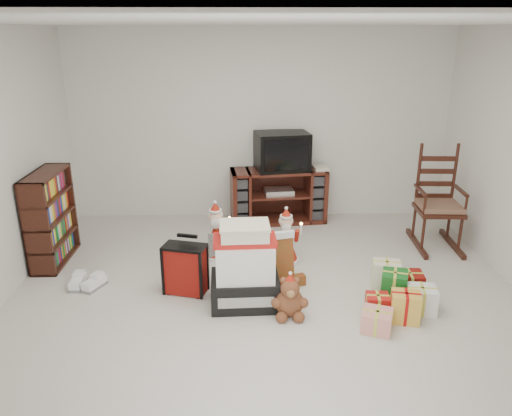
{
  "coord_description": "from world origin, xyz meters",
  "views": [
    {
      "loc": [
        -0.21,
        -4.08,
        2.43
      ],
      "look_at": [
        -0.1,
        0.6,
        0.77
      ],
      "focal_mm": 35.0,
      "sensor_mm": 36.0,
      "label": 1
    }
  ],
  "objects_px": {
    "rocking_chair": "(436,210)",
    "crt_television": "(282,151)",
    "bookshelf": "(51,219)",
    "tv_stand": "(278,196)",
    "teddy_bear": "(290,299)",
    "gift_pile": "(245,271)",
    "sneaker_pair": "(86,283)",
    "gift_cluster": "(395,296)",
    "red_suitcase": "(185,269)",
    "santa_figurine": "(286,241)",
    "mrs_claus_figurine": "(216,236)"
  },
  "relations": [
    {
      "from": "gift_pile",
      "to": "sneaker_pair",
      "type": "relative_size",
      "value": 2.29
    },
    {
      "from": "rocking_chair",
      "to": "red_suitcase",
      "type": "height_order",
      "value": "rocking_chair"
    },
    {
      "from": "tv_stand",
      "to": "teddy_bear",
      "type": "relative_size",
      "value": 3.39
    },
    {
      "from": "rocking_chair",
      "to": "gift_cluster",
      "type": "bearing_deg",
      "value": -118.32
    },
    {
      "from": "gift_pile",
      "to": "sneaker_pair",
      "type": "xyz_separation_m",
      "value": [
        -1.6,
        0.35,
        -0.3
      ]
    },
    {
      "from": "sneaker_pair",
      "to": "mrs_claus_figurine",
      "type": "bearing_deg",
      "value": 38.44
    },
    {
      "from": "santa_figurine",
      "to": "teddy_bear",
      "type": "bearing_deg",
      "value": -92.69
    },
    {
      "from": "rocking_chair",
      "to": "crt_television",
      "type": "bearing_deg",
      "value": 158.04
    },
    {
      "from": "mrs_claus_figurine",
      "to": "crt_television",
      "type": "height_order",
      "value": "crt_television"
    },
    {
      "from": "red_suitcase",
      "to": "teddy_bear",
      "type": "xyz_separation_m",
      "value": [
        0.98,
        -0.45,
        -0.09
      ]
    },
    {
      "from": "gift_pile",
      "to": "rocking_chair",
      "type": "bearing_deg",
      "value": 28.49
    },
    {
      "from": "red_suitcase",
      "to": "santa_figurine",
      "type": "bearing_deg",
      "value": 48.13
    },
    {
      "from": "tv_stand",
      "to": "teddy_bear",
      "type": "distance_m",
      "value": 2.41
    },
    {
      "from": "bookshelf",
      "to": "crt_television",
      "type": "distance_m",
      "value": 2.91
    },
    {
      "from": "rocking_chair",
      "to": "crt_television",
      "type": "xyz_separation_m",
      "value": [
        -1.79,
        0.83,
        0.54
      ]
    },
    {
      "from": "rocking_chair",
      "to": "bookshelf",
      "type": "bearing_deg",
      "value": -172.33
    },
    {
      "from": "red_suitcase",
      "to": "gift_cluster",
      "type": "relative_size",
      "value": 0.6
    },
    {
      "from": "rocking_chair",
      "to": "tv_stand",
      "type": "bearing_deg",
      "value": 158.89
    },
    {
      "from": "gift_pile",
      "to": "tv_stand",
      "type": "bearing_deg",
      "value": 75.88
    },
    {
      "from": "red_suitcase",
      "to": "crt_television",
      "type": "bearing_deg",
      "value": 76.32
    },
    {
      "from": "teddy_bear",
      "to": "mrs_claus_figurine",
      "type": "bearing_deg",
      "value": 119.75
    },
    {
      "from": "gift_pile",
      "to": "gift_cluster",
      "type": "bearing_deg",
      "value": -6.23
    },
    {
      "from": "red_suitcase",
      "to": "santa_figurine",
      "type": "xyz_separation_m",
      "value": [
        1.03,
        0.67,
        -0.01
      ]
    },
    {
      "from": "rocking_chair",
      "to": "gift_pile",
      "type": "relative_size",
      "value": 1.58
    },
    {
      "from": "tv_stand",
      "to": "crt_television",
      "type": "distance_m",
      "value": 0.6
    },
    {
      "from": "red_suitcase",
      "to": "sneaker_pair",
      "type": "relative_size",
      "value": 1.71
    },
    {
      "from": "santa_figurine",
      "to": "rocking_chair",
      "type": "bearing_deg",
      "value": 14.13
    },
    {
      "from": "gift_pile",
      "to": "crt_television",
      "type": "bearing_deg",
      "value": 74.98
    },
    {
      "from": "rocking_chair",
      "to": "teddy_bear",
      "type": "height_order",
      "value": "rocking_chair"
    },
    {
      "from": "tv_stand",
      "to": "bookshelf",
      "type": "bearing_deg",
      "value": -161.65
    },
    {
      "from": "tv_stand",
      "to": "gift_cluster",
      "type": "xyz_separation_m",
      "value": [
        0.94,
        -2.27,
        -0.24
      ]
    },
    {
      "from": "bookshelf",
      "to": "crt_television",
      "type": "bearing_deg",
      "value": 24.52
    },
    {
      "from": "mrs_claus_figurine",
      "to": "gift_cluster",
      "type": "relative_size",
      "value": 0.68
    },
    {
      "from": "tv_stand",
      "to": "santa_figurine",
      "type": "relative_size",
      "value": 2.04
    },
    {
      "from": "teddy_bear",
      "to": "crt_television",
      "type": "relative_size",
      "value": 0.52
    },
    {
      "from": "tv_stand",
      "to": "bookshelf",
      "type": "relative_size",
      "value": 1.27
    },
    {
      "from": "gift_pile",
      "to": "red_suitcase",
      "type": "bearing_deg",
      "value": 156.22
    },
    {
      "from": "rocking_chair",
      "to": "mrs_claus_figurine",
      "type": "xyz_separation_m",
      "value": [
        -2.6,
        -0.32,
        -0.17
      ]
    },
    {
      "from": "gift_pile",
      "to": "santa_figurine",
      "type": "xyz_separation_m",
      "value": [
        0.45,
        0.9,
        -0.1
      ]
    },
    {
      "from": "tv_stand",
      "to": "gift_pile",
      "type": "distance_m",
      "value": 2.22
    },
    {
      "from": "rocking_chair",
      "to": "gift_pile",
      "type": "bearing_deg",
      "value": -146.16
    },
    {
      "from": "teddy_bear",
      "to": "mrs_claus_figurine",
      "type": "height_order",
      "value": "mrs_claus_figurine"
    },
    {
      "from": "teddy_bear",
      "to": "gift_cluster",
      "type": "distance_m",
      "value": 1.0
    },
    {
      "from": "tv_stand",
      "to": "santa_figurine",
      "type": "bearing_deg",
      "value": -96.29
    },
    {
      "from": "red_suitcase",
      "to": "rocking_chair",
      "type": "bearing_deg",
      "value": 36.58
    },
    {
      "from": "bookshelf",
      "to": "red_suitcase",
      "type": "height_order",
      "value": "bookshelf"
    },
    {
      "from": "teddy_bear",
      "to": "mrs_claus_figurine",
      "type": "distance_m",
      "value": 1.46
    },
    {
      "from": "bookshelf",
      "to": "santa_figurine",
      "type": "height_order",
      "value": "bookshelf"
    },
    {
      "from": "tv_stand",
      "to": "mrs_claus_figurine",
      "type": "height_order",
      "value": "tv_stand"
    },
    {
      "from": "teddy_bear",
      "to": "rocking_chair",
      "type": "bearing_deg",
      "value": 40.12
    }
  ]
}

